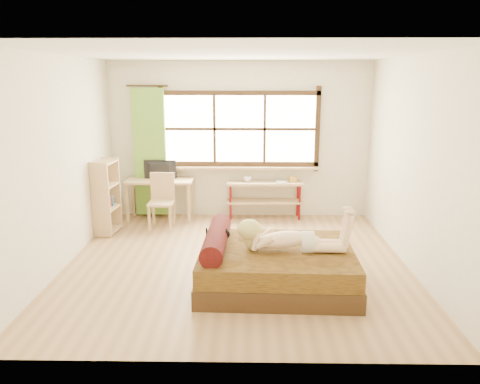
{
  "coord_description": "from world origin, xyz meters",
  "views": [
    {
      "loc": [
        0.15,
        -5.86,
        2.42
      ],
      "look_at": [
        0.04,
        0.2,
        0.93
      ],
      "focal_mm": 35.0,
      "sensor_mm": 36.0,
      "label": 1
    }
  ],
  "objects_px": {
    "woman": "(291,228)",
    "pipe_shelf": "(265,192)",
    "kitten": "(216,237)",
    "chair": "(162,197)",
    "bookshelf": "(106,196)",
    "desk": "(160,185)",
    "bed": "(273,265)"
  },
  "relations": [
    {
      "from": "woman",
      "to": "pipe_shelf",
      "type": "height_order",
      "value": "woman"
    },
    {
      "from": "kitten",
      "to": "chair",
      "type": "height_order",
      "value": "chair"
    },
    {
      "from": "chair",
      "to": "bookshelf",
      "type": "distance_m",
      "value": 0.89
    },
    {
      "from": "woman",
      "to": "desk",
      "type": "xyz_separation_m",
      "value": [
        -2.01,
        2.66,
        -0.11
      ]
    },
    {
      "from": "desk",
      "to": "bookshelf",
      "type": "xyz_separation_m",
      "value": [
        -0.71,
        -0.72,
        -0.02
      ]
    },
    {
      "from": "bed",
      "to": "pipe_shelf",
      "type": "relative_size",
      "value": 1.43
    },
    {
      "from": "bed",
      "to": "desk",
      "type": "bearing_deg",
      "value": 126.68
    },
    {
      "from": "bed",
      "to": "chair",
      "type": "xyz_separation_m",
      "value": [
        -1.72,
        2.24,
        0.25
      ]
    },
    {
      "from": "bed",
      "to": "woman",
      "type": "bearing_deg",
      "value": -12.91
    },
    {
      "from": "kitten",
      "to": "bed",
      "type": "bearing_deg",
      "value": -6.46
    },
    {
      "from": "kitten",
      "to": "bookshelf",
      "type": "xyz_separation_m",
      "value": [
        -1.85,
        1.79,
        0.03
      ]
    },
    {
      "from": "kitten",
      "to": "bookshelf",
      "type": "height_order",
      "value": "bookshelf"
    },
    {
      "from": "chair",
      "to": "pipe_shelf",
      "type": "distance_m",
      "value": 1.79
    },
    {
      "from": "kitten",
      "to": "desk",
      "type": "relative_size",
      "value": 0.24
    },
    {
      "from": "pipe_shelf",
      "to": "woman",
      "type": "bearing_deg",
      "value": -87.68
    },
    {
      "from": "desk",
      "to": "pipe_shelf",
      "type": "xyz_separation_m",
      "value": [
        1.83,
        0.12,
        -0.14
      ]
    },
    {
      "from": "bed",
      "to": "desk",
      "type": "relative_size",
      "value": 1.64
    },
    {
      "from": "woman",
      "to": "bookshelf",
      "type": "bearing_deg",
      "value": 146.37
    },
    {
      "from": "pipe_shelf",
      "to": "bookshelf",
      "type": "distance_m",
      "value": 2.68
    },
    {
      "from": "bookshelf",
      "to": "desk",
      "type": "bearing_deg",
      "value": 50.31
    },
    {
      "from": "bed",
      "to": "pipe_shelf",
      "type": "bearing_deg",
      "value": 91.68
    },
    {
      "from": "kitten",
      "to": "bookshelf",
      "type": "bearing_deg",
      "value": 137.83
    },
    {
      "from": "desk",
      "to": "pipe_shelf",
      "type": "distance_m",
      "value": 1.84
    },
    {
      "from": "kitten",
      "to": "desk",
      "type": "bearing_deg",
      "value": 116.3
    },
    {
      "from": "kitten",
      "to": "bookshelf",
      "type": "distance_m",
      "value": 2.58
    },
    {
      "from": "bed",
      "to": "bookshelf",
      "type": "distance_m",
      "value": 3.18
    },
    {
      "from": "pipe_shelf",
      "to": "bed",
      "type": "bearing_deg",
      "value": -91.7
    },
    {
      "from": "bed",
      "to": "chair",
      "type": "distance_m",
      "value": 2.84
    },
    {
      "from": "woman",
      "to": "pipe_shelf",
      "type": "distance_m",
      "value": 2.8
    },
    {
      "from": "bookshelf",
      "to": "pipe_shelf",
      "type": "bearing_deg",
      "value": 23.18
    },
    {
      "from": "desk",
      "to": "pipe_shelf",
      "type": "relative_size",
      "value": 0.87
    },
    {
      "from": "woman",
      "to": "bookshelf",
      "type": "height_order",
      "value": "bookshelf"
    }
  ]
}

